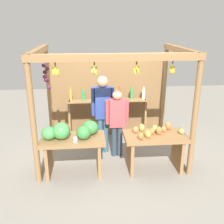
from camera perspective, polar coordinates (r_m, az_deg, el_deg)
name	(u,v)px	position (r m, az deg, el deg)	size (l,w,h in m)	color
ground_plane	(111,153)	(5.77, -0.18, -8.95)	(12.00, 12.00, 0.00)	gray
market_stall	(109,89)	(5.67, -0.63, 5.06)	(2.90, 2.04, 2.26)	olive
fruit_counter_left	(73,140)	(4.81, -8.71, -6.04)	(1.18, 0.64, 1.03)	olive
fruit_counter_right	(154,143)	(5.01, 9.36, -6.71)	(1.17, 0.64, 0.89)	olive
bottle_shelf_unit	(108,108)	(6.12, -0.93, 0.80)	(1.86, 0.22, 1.33)	olive
vendor_man	(103,108)	(5.42, -2.04, 0.98)	(0.48, 0.23, 1.70)	#33576E
vendor_woman	(117,118)	(5.31, 1.13, -1.36)	(0.48, 0.20, 1.45)	#2E3D4C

